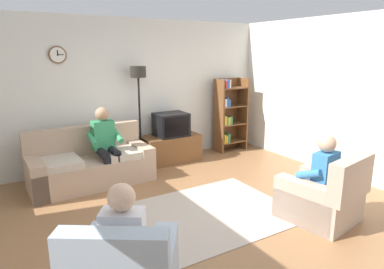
% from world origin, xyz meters
% --- Properties ---
extents(ground_plane, '(12.00, 12.00, 0.00)m').
position_xyz_m(ground_plane, '(0.00, 0.00, 0.00)').
color(ground_plane, '#8C603D').
extents(back_wall_assembly, '(6.20, 0.17, 2.70)m').
position_xyz_m(back_wall_assembly, '(-0.00, 2.66, 1.35)').
color(back_wall_assembly, silver).
rests_on(back_wall_assembly, ground_plane).
extents(right_wall, '(0.12, 5.80, 2.70)m').
position_xyz_m(right_wall, '(2.86, 0.00, 1.35)').
color(right_wall, silver).
rests_on(right_wall, ground_plane).
extents(couch, '(1.93, 0.94, 0.90)m').
position_xyz_m(couch, '(-1.00, 1.92, 0.31)').
color(couch, tan).
rests_on(couch, ground_plane).
extents(tv_stand, '(1.10, 0.56, 0.52)m').
position_xyz_m(tv_stand, '(0.64, 2.25, 0.26)').
color(tv_stand, brown).
rests_on(tv_stand, ground_plane).
extents(tv, '(0.60, 0.49, 0.44)m').
position_xyz_m(tv, '(0.64, 2.23, 0.74)').
color(tv, black).
rests_on(tv, tv_stand).
extents(bookshelf, '(0.68, 0.36, 1.55)m').
position_xyz_m(bookshelf, '(2.08, 2.33, 0.79)').
color(bookshelf, brown).
rests_on(bookshelf, ground_plane).
extents(floor_lamp, '(0.28, 0.28, 1.85)m').
position_xyz_m(floor_lamp, '(0.06, 2.35, 1.45)').
color(floor_lamp, black).
rests_on(floor_lamp, ground_plane).
extents(armchair_near_bookshelf, '(0.94, 1.00, 0.90)m').
position_xyz_m(armchair_near_bookshelf, '(1.18, -0.85, 0.29)').
color(armchair_near_bookshelf, tan).
rests_on(armchair_near_bookshelf, ground_plane).
extents(area_rug, '(2.20, 1.70, 0.01)m').
position_xyz_m(area_rug, '(0.01, 0.02, 0.01)').
color(area_rug, '#AD9E8E').
rests_on(area_rug, ground_plane).
extents(person_on_couch, '(0.52, 0.54, 1.24)m').
position_xyz_m(person_on_couch, '(-0.77, 1.81, 0.70)').
color(person_on_couch, '#338C59').
rests_on(person_on_couch, ground_plane).
extents(person_in_left_armchair, '(0.61, 0.64, 1.12)m').
position_xyz_m(person_in_left_armchair, '(-1.46, -0.98, 0.60)').
color(person_in_left_armchair, silver).
rests_on(person_in_left_armchair, ground_plane).
extents(person_in_right_armchair, '(0.56, 0.58, 1.12)m').
position_xyz_m(person_in_right_armchair, '(1.17, -0.76, 0.60)').
color(person_in_right_armchair, '#3372B2').
rests_on(person_in_right_armchair, ground_plane).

